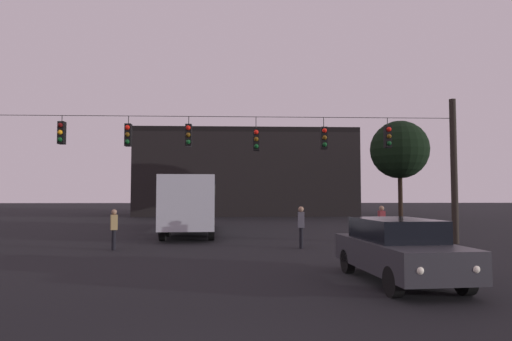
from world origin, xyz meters
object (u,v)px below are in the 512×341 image
(pedestrian_crossing_left, at_px, (301,225))
(tree_left_silhouette, at_px, (400,150))
(city_bus, at_px, (192,199))
(pedestrian_crossing_right, at_px, (114,227))
(pedestrian_crossing_center, at_px, (382,222))
(car_near_right, at_px, (398,249))

(pedestrian_crossing_left, height_order, tree_left_silhouette, tree_left_silhouette)
(pedestrian_crossing_left, bearing_deg, city_bus, 124.73)
(city_bus, relative_size, pedestrian_crossing_right, 7.19)
(pedestrian_crossing_left, height_order, pedestrian_crossing_right, pedestrian_crossing_left)
(pedestrian_crossing_left, distance_m, pedestrian_crossing_center, 4.32)
(city_bus, bearing_deg, car_near_right, -65.57)
(car_near_right, height_order, pedestrian_crossing_left, pedestrian_crossing_left)
(pedestrian_crossing_center, xyz_separation_m, pedestrian_crossing_right, (-11.11, -2.13, -0.05))
(city_bus, bearing_deg, tree_left_silhouette, 30.84)
(tree_left_silhouette, bearing_deg, pedestrian_crossing_left, -121.74)
(car_near_right, xyz_separation_m, pedestrian_crossing_right, (-8.62, 6.65, 0.07))
(pedestrian_crossing_center, xyz_separation_m, tree_left_silhouette, (6.23, 14.39, 4.69))
(pedestrian_crossing_center, distance_m, tree_left_silhouette, 16.37)
(pedestrian_crossing_center, height_order, pedestrian_crossing_right, pedestrian_crossing_center)
(pedestrian_crossing_left, xyz_separation_m, pedestrian_crossing_center, (3.86, 1.93, -0.02))
(car_near_right, distance_m, pedestrian_crossing_center, 9.12)
(city_bus, distance_m, car_near_right, 15.55)
(pedestrian_crossing_center, relative_size, pedestrian_crossing_right, 1.05)
(pedestrian_crossing_left, bearing_deg, car_near_right, -78.69)
(city_bus, height_order, pedestrian_crossing_center, city_bus)
(city_bus, bearing_deg, pedestrian_crossing_right, -106.41)
(car_near_right, xyz_separation_m, tree_left_silhouette, (8.73, 23.17, 4.80))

